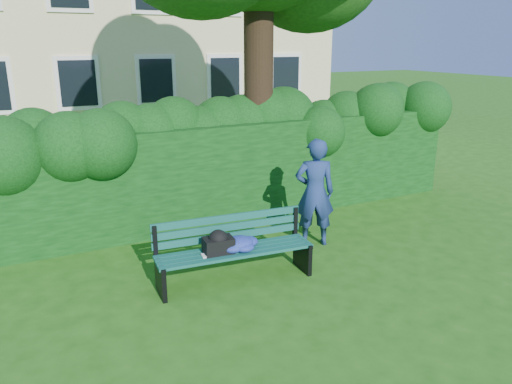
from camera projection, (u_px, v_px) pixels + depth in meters
name	position (u px, v px, depth m)	size (l,w,h in m)	color
ground	(274.00, 262.00, 7.53)	(80.00, 80.00, 0.00)	#1E5212
hedge	(216.00, 172.00, 9.14)	(10.00, 1.00, 1.80)	black
park_bench	(232.00, 247.00, 6.82)	(2.21, 0.76, 0.89)	#0E4746
man_reading	(315.00, 192.00, 7.98)	(0.64, 0.42, 1.76)	navy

